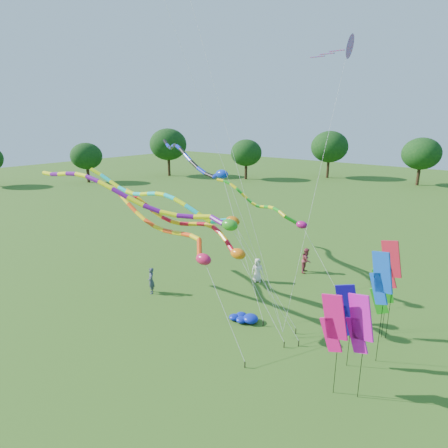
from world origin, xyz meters
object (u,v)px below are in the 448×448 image
Objects in this scene: tube_kite_red at (193,227)px; person_b at (151,281)px; person_a at (257,270)px; tube_kite_orange at (159,224)px; blue_nylon_heap at (242,319)px; person_c at (306,260)px.

tube_kite_red reaches higher than person_b.
tube_kite_red is at bearing -155.72° from person_a.
tube_kite_orange is 9.42× the size of blue_nylon_heap.
person_a is 7.01m from person_b.
person_c is (-0.52, 8.47, 0.66)m from blue_nylon_heap.
tube_kite_red is 7.86× the size of person_b.
person_c reaches higher than blue_nylon_heap.
tube_kite_red is at bearing 142.58° from person_c.
blue_nylon_heap is at bearing 25.44° from tube_kite_orange.
person_c is (1.80, 3.53, 0.08)m from person_a.
person_a is 3.96m from person_c.
person_b is at bearing 132.29° from person_c.
tube_kite_red is at bearing 172.76° from blue_nylon_heap.
person_b reaches higher than person_a.
person_c is at bearing 16.99° from person_a.
person_a is at bearing 89.57° from person_b.
person_a is 0.98× the size of person_b.
person_a is at bearing 115.20° from blue_nylon_heap.
tube_kite_red is 7.31× the size of person_c.
blue_nylon_heap is 8.52m from person_c.
tube_kite_orange is 6.98m from blue_nylon_heap.
person_c is (3.40, 7.97, -3.64)m from tube_kite_red.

